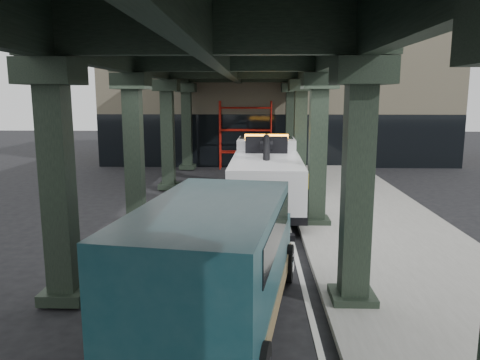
# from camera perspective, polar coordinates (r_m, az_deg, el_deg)

# --- Properties ---
(ground) EXTENTS (90.00, 90.00, 0.00)m
(ground) POSITION_cam_1_polar(r_m,az_deg,el_deg) (13.84, -0.62, -7.83)
(ground) COLOR black
(ground) RESTS_ON ground
(sidewalk) EXTENTS (5.00, 40.00, 0.15)m
(sidewalk) POSITION_cam_1_polar(r_m,az_deg,el_deg) (16.20, 15.88, -5.26)
(sidewalk) COLOR gray
(sidewalk) RESTS_ON ground
(lane_stripe) EXTENTS (0.12, 38.00, 0.01)m
(lane_stripe) POSITION_cam_1_polar(r_m,az_deg,el_deg) (15.78, 5.91, -5.59)
(lane_stripe) COLOR silver
(lane_stripe) RESTS_ON ground
(viaduct) EXTENTS (7.40, 32.00, 6.40)m
(viaduct) POSITION_cam_1_polar(r_m,az_deg,el_deg) (15.22, -1.88, 14.63)
(viaduct) COLOR black
(viaduct) RESTS_ON ground
(building) EXTENTS (22.00, 10.00, 8.00)m
(building) POSITION_cam_1_polar(r_m,az_deg,el_deg) (33.17, 4.39, 9.69)
(building) COLOR #C6B793
(building) RESTS_ON ground
(scaffolding) EXTENTS (3.08, 0.88, 4.00)m
(scaffolding) POSITION_cam_1_polar(r_m,az_deg,el_deg) (27.88, 0.68, 5.73)
(scaffolding) COLOR #AC170D
(scaffolding) RESTS_ON ground
(tow_truck) EXTENTS (2.76, 8.71, 2.83)m
(tow_truck) POSITION_cam_1_polar(r_m,az_deg,el_deg) (18.17, 3.21, 0.99)
(tow_truck) COLOR black
(tow_truck) RESTS_ON ground
(towed_van) EXTENTS (3.22, 6.37, 2.47)m
(towed_van) POSITION_cam_1_polar(r_m,az_deg,el_deg) (8.62, -2.94, -9.86)
(towed_van) COLOR #123840
(towed_van) RESTS_ON ground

